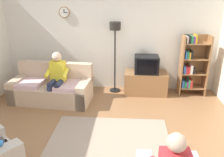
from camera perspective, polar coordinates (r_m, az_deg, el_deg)
ground_plane at (r=4.33m, az=-3.07°, el=-15.42°), size 12.00×12.00×0.00m
back_wall_assembly at (r=6.27m, az=-0.34°, el=9.59°), size 6.20×0.17×2.70m
couch at (r=5.88m, az=-14.55°, el=-2.41°), size 1.96×1.03×0.90m
tv_stand at (r=6.17m, az=8.18°, el=-1.04°), size 1.10×0.56×0.59m
tv at (r=5.98m, az=8.44°, el=3.46°), size 0.60×0.49×0.44m
bookshelf at (r=6.27m, az=18.96°, el=3.24°), size 0.68×0.36×1.58m
floor_lamp at (r=5.94m, az=0.75°, el=9.94°), size 0.28×0.28×1.85m
area_rug at (r=4.32m, az=-0.69°, el=-15.39°), size 2.20×1.70×0.01m
person_on_couch at (r=5.59m, az=-13.44°, el=0.72°), size 0.53×0.56×1.24m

